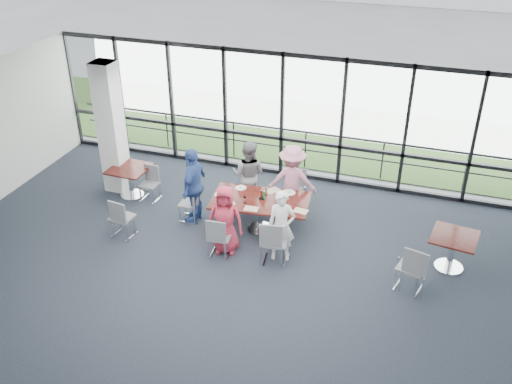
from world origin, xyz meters
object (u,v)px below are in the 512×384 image
(diner_far_left, at_px, (248,175))
(chair_main_end, at_px, (189,203))
(chair_spare_r, at_px, (411,267))
(chair_spare_la, at_px, (122,217))
(diner_near_left, at_px, (225,220))
(side_table_right, at_px, (454,241))
(diner_far_right, at_px, (292,181))
(side_table_left, at_px, (130,172))
(chair_main_nl, at_px, (220,236))
(chair_main_fl, at_px, (246,188))
(diner_near_right, at_px, (281,226))
(chair_main_nr, at_px, (275,242))
(structural_column, at_px, (111,128))
(chair_spare_lb, at_px, (149,184))
(main_table, at_px, (260,204))
(diner_end, at_px, (194,185))
(chair_main_fr, at_px, (293,190))

(diner_far_left, relative_size, chair_main_end, 1.98)
(chair_spare_r, bearing_deg, chair_spare_la, -164.45)
(chair_spare_la, bearing_deg, diner_near_left, 13.09)
(side_table_right, height_order, diner_near_left, diner_near_left)
(side_table_right, bearing_deg, diner_far_right, 164.16)
(side_table_left, relative_size, chair_main_nl, 1.03)
(diner_far_left, bearing_deg, chair_main_fl, -29.96)
(diner_near_right, height_order, chair_spare_r, diner_near_right)
(diner_far_left, relative_size, chair_main_nr, 1.71)
(side_table_left, bearing_deg, side_table_right, -4.29)
(structural_column, relative_size, diner_far_right, 1.90)
(side_table_right, xyz_separation_m, chair_main_nl, (-4.47, -1.02, -0.19))
(chair_main_fl, bearing_deg, chair_spare_la, 48.70)
(side_table_left, distance_m, diner_near_left, 3.30)
(side_table_right, distance_m, chair_spare_r, 1.16)
(diner_near_left, distance_m, diner_near_right, 1.16)
(chair_main_end, xyz_separation_m, chair_spare_lb, (-1.26, 0.50, -0.00))
(main_table, distance_m, diner_far_right, 1.00)
(main_table, distance_m, side_table_left, 3.44)
(diner_far_left, bearing_deg, chair_main_nl, 90.66)
(diner_end, distance_m, chair_main_nr, 2.38)
(diner_near_right, xyz_separation_m, chair_main_nl, (-1.20, -0.28, -0.32))
(diner_end, height_order, chair_spare_r, diner_end)
(diner_far_left, relative_size, chair_main_fl, 1.95)
(diner_near_right, distance_m, chair_main_end, 2.50)
(diner_near_left, xyz_separation_m, chair_spare_lb, (-2.46, 1.37, -0.34))
(diner_far_right, xyz_separation_m, chair_main_fl, (-1.12, 0.04, -0.42))
(structural_column, relative_size, diner_near_right, 2.11)
(structural_column, bearing_deg, diner_end, -17.27)
(chair_main_nl, bearing_deg, diner_near_right, 9.19)
(diner_far_left, height_order, chair_main_fr, diner_far_left)
(diner_far_left, distance_m, diner_end, 1.34)
(side_table_left, relative_size, chair_spare_lb, 1.11)
(diner_end, height_order, chair_main_fl, diner_end)
(side_table_right, xyz_separation_m, diner_far_right, (-3.53, 1.00, 0.21))
(side_table_right, height_order, chair_main_fr, chair_main_fr)
(chair_main_fr, bearing_deg, diner_far_right, 83.62)
(main_table, xyz_separation_m, chair_spare_r, (3.29, -1.05, -0.15))
(diner_far_left, xyz_separation_m, chair_main_nl, (0.10, -2.02, -0.38))
(chair_main_nr, bearing_deg, chair_spare_lb, 149.49)
(side_table_left, xyz_separation_m, side_table_right, (7.40, -0.56, -0.01))
(diner_far_right, height_order, chair_main_nl, diner_far_right)
(diner_far_left, bearing_deg, structural_column, 1.61)
(diner_far_left, bearing_deg, chair_main_fr, -165.90)
(side_table_left, xyz_separation_m, chair_main_nl, (2.93, -1.57, -0.20))
(structural_column, xyz_separation_m, diner_near_left, (3.48, -1.64, -0.85))
(side_table_left, xyz_separation_m, chair_main_fr, (3.84, 0.74, -0.20))
(side_table_left, relative_size, chair_spare_r, 0.93)
(diner_near_right, bearing_deg, chair_main_fr, 83.36)
(chair_spare_la, bearing_deg, main_table, 31.68)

